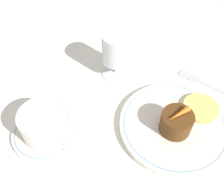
% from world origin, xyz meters
% --- Properties ---
extents(ground_plane, '(3.00, 3.00, 0.00)m').
position_xyz_m(ground_plane, '(0.00, 0.00, 0.00)').
color(ground_plane, white).
extents(dinner_plate, '(0.23, 0.23, 0.01)m').
position_xyz_m(dinner_plate, '(0.01, -0.04, 0.01)').
color(dinner_plate, white).
rests_on(dinner_plate, ground_plane).
extents(saucer, '(0.13, 0.13, 0.01)m').
position_xyz_m(saucer, '(-0.20, 0.13, 0.01)').
color(saucer, white).
rests_on(saucer, ground_plane).
extents(coffee_cup, '(0.12, 0.09, 0.06)m').
position_xyz_m(coffee_cup, '(-0.20, 0.13, 0.04)').
color(coffee_cup, white).
rests_on(coffee_cup, saucer).
extents(spoon, '(0.07, 0.11, 0.00)m').
position_xyz_m(spoon, '(-0.16, 0.13, 0.01)').
color(spoon, silver).
rests_on(spoon, saucer).
extents(wine_glass, '(0.07, 0.07, 0.12)m').
position_xyz_m(wine_glass, '(0.03, 0.16, 0.07)').
color(wine_glass, silver).
rests_on(wine_glass, ground_plane).
extents(fork, '(0.05, 0.18, 0.01)m').
position_xyz_m(fork, '(0.16, -0.01, 0.00)').
color(fork, silver).
rests_on(fork, ground_plane).
extents(dessert_cake, '(0.07, 0.07, 0.05)m').
position_xyz_m(dessert_cake, '(-0.00, -0.05, 0.04)').
color(dessert_cake, '#563314').
rests_on(dessert_cake, dinner_plate).
extents(carrot_garnish, '(0.05, 0.02, 0.01)m').
position_xyz_m(carrot_garnish, '(-0.00, -0.05, 0.07)').
color(carrot_garnish, orange).
rests_on(carrot_garnish, dessert_cake).
extents(pineapple_slice, '(0.08, 0.08, 0.01)m').
position_xyz_m(pineapple_slice, '(0.08, -0.05, 0.02)').
color(pineapple_slice, '#EFE075').
rests_on(pineapple_slice, dinner_plate).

